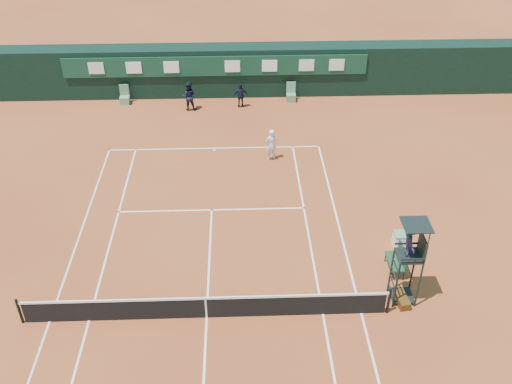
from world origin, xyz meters
TOP-DOWN VIEW (x-y plane):
  - ground at (0.00, 0.00)m, footprint 90.00×90.00m
  - court_lines at (0.00, 0.00)m, footprint 11.05×23.85m
  - tennis_net at (0.00, 0.00)m, footprint 12.90×0.10m
  - back_wall at (0.00, 18.74)m, footprint 40.00×1.65m
  - linesman_chair_left at (-5.50, 17.48)m, footprint 0.55×0.50m
  - linesman_chair_right at (4.50, 17.48)m, footprint 0.55×0.50m
  - umpire_chair at (7.06, 0.67)m, footprint 0.96×0.95m
  - player_bench at (7.27, 2.17)m, footprint 0.56×1.20m
  - tennis_bag at (7.02, 0.44)m, footprint 0.47×0.88m
  - cooler at (7.75, 3.63)m, footprint 0.57×0.57m
  - tennis_ball at (-1.53, 9.91)m, footprint 0.07×0.07m
  - player at (2.89, 10.70)m, footprint 0.71×0.58m
  - ball_kid_left at (-1.57, 16.51)m, footprint 0.86×0.68m
  - ball_kid_right at (1.46, 16.75)m, footprint 0.90×0.47m

SIDE VIEW (x-z plane):
  - ground at x=0.00m, z-range 0.00..0.00m
  - court_lines at x=0.00m, z-range 0.00..0.01m
  - tennis_ball at x=-1.53m, z-range 0.00..0.07m
  - tennis_bag at x=7.02m, z-range 0.00..0.32m
  - linesman_chair_left at x=-5.50m, z-range -0.26..0.89m
  - linesman_chair_right at x=4.50m, z-range -0.26..0.89m
  - cooler at x=7.75m, z-range 0.00..0.65m
  - tennis_net at x=0.00m, z-range -0.04..1.06m
  - player_bench at x=7.27m, z-range 0.05..1.15m
  - ball_kid_right at x=1.46m, z-range 0.00..1.47m
  - player at x=2.89m, z-range 0.00..1.67m
  - ball_kid_left at x=-1.57m, z-range 0.00..1.72m
  - back_wall at x=0.00m, z-range 0.01..3.01m
  - umpire_chair at x=7.06m, z-range 0.75..4.17m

